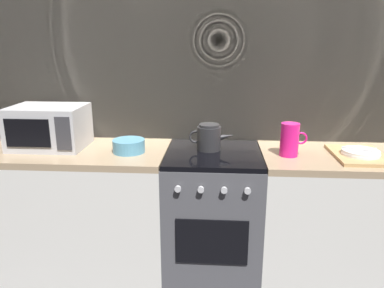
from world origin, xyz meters
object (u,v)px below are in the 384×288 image
Objects in this scene: pitcher at (290,140)px; dish_pile at (360,154)px; kettle at (209,137)px; stove_unit at (213,218)px; mixing_bowl at (129,146)px; microwave at (49,127)px.

dish_pile is (0.42, -0.00, -0.08)m from pitcher.
pitcher is at bearing 179.80° from dish_pile.
stove_unit is at bearing -60.54° from kettle.
stove_unit is 0.72m from mixing_bowl.
stove_unit is 2.25× the size of dish_pile.
dish_pile is (0.87, -0.04, 0.47)m from stove_unit.
kettle is at bearing 0.68° from microwave.
stove_unit is 1.96× the size of microwave.
stove_unit is 0.99m from dish_pile.
stove_unit is at bearing 3.52° from mixing_bowl.
mixing_bowl is (-0.50, -0.09, -0.04)m from kettle.
kettle is at bearing 169.25° from pitcher.
mixing_bowl is 0.50× the size of dish_pile.
dish_pile is at bearing -0.27° from mixing_bowl.
kettle is 0.51m from mixing_bowl.
kettle reaches higher than mixing_bowl.
microwave is 1.15× the size of dish_pile.
microwave is at bearing 172.07° from mixing_bowl.
microwave reaches higher than dish_pile.
mixing_bowl is at bearing -176.48° from stove_unit.
mixing_bowl is at bearing 179.70° from pitcher.
microwave is at bearing 177.59° from dish_pile.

